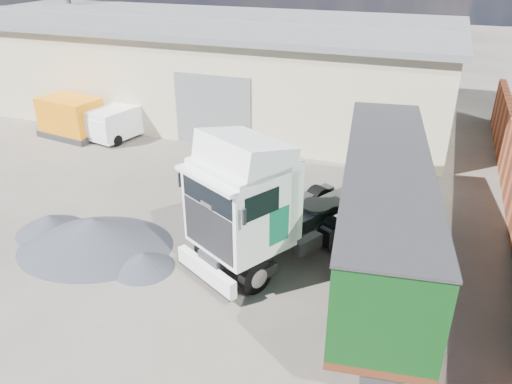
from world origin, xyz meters
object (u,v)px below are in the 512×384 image
(box_trailer, at_px, (383,203))
(panel_van, at_px, (123,121))
(tractor_unit, at_px, (262,208))
(orange_skip, at_px, (71,120))

(box_trailer, relative_size, panel_van, 2.63)
(tractor_unit, xyz_separation_m, panel_van, (-10.75, 8.43, -1.03))
(panel_van, bearing_deg, box_trailer, -15.00)
(panel_van, bearing_deg, tractor_unit, -25.31)
(panel_van, height_order, orange_skip, orange_skip)
(box_trailer, height_order, panel_van, box_trailer)
(tractor_unit, xyz_separation_m, orange_skip, (-13.34, 7.51, -1.00))
(tractor_unit, height_order, orange_skip, tractor_unit)
(panel_van, relative_size, orange_skip, 1.22)
(tractor_unit, distance_m, orange_skip, 15.34)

